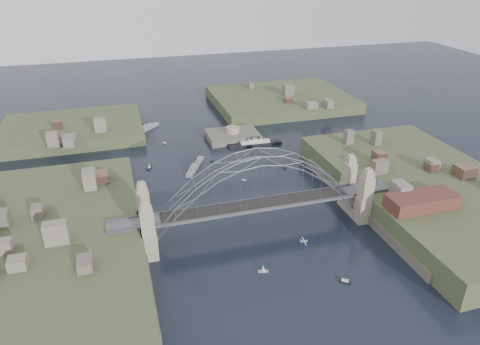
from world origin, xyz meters
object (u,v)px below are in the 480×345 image
object	(u,v)px
naval_cruiser_far	(145,129)
ocean_liner	(255,144)
fort_island	(233,140)
wharf_shed	(422,201)
bridge	(258,192)
naval_cruiser_near	(195,166)

from	to	relation	value
naval_cruiser_far	ocean_liner	size ratio (longest dim) A/B	0.60
fort_island	naval_cruiser_far	size ratio (longest dim) A/B	1.60
fort_island	wharf_shed	size ratio (longest dim) A/B	1.10
bridge	ocean_liner	xyz separation A→B (m)	(19.01, 59.86, -11.46)
fort_island	naval_cruiser_near	distance (m)	32.31
naval_cruiser_near	ocean_liner	world-z (taller)	ocean_liner
fort_island	wharf_shed	xyz separation A→B (m)	(32.00, -84.00, 10.34)
naval_cruiser_near	naval_cruiser_far	xyz separation A→B (m)	(-14.04, 45.22, 0.09)
wharf_shed	ocean_liner	bearing A→B (deg)	108.69
wharf_shed	naval_cruiser_near	size ratio (longest dim) A/B	1.24
bridge	naval_cruiser_near	bearing A→B (deg)	101.62
fort_island	ocean_liner	world-z (taller)	fort_island
fort_island	wharf_shed	distance (m)	90.48
bridge	wharf_shed	bearing A→B (deg)	-17.65
naval_cruiser_near	naval_cruiser_far	distance (m)	47.35
wharf_shed	bridge	bearing A→B (deg)	162.35
naval_cruiser_near	ocean_liner	xyz separation A→B (m)	(28.44, 14.01, 0.08)
naval_cruiser_near	fort_island	bearing A→B (deg)	48.42
bridge	fort_island	xyz separation A→B (m)	(12.00, 70.00, -12.66)
fort_island	ocean_liner	xyz separation A→B (m)	(7.01, -10.14, 1.20)
bridge	naval_cruiser_near	size ratio (longest dim) A/B	5.23
naval_cruiser_far	naval_cruiser_near	bearing A→B (deg)	-72.75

